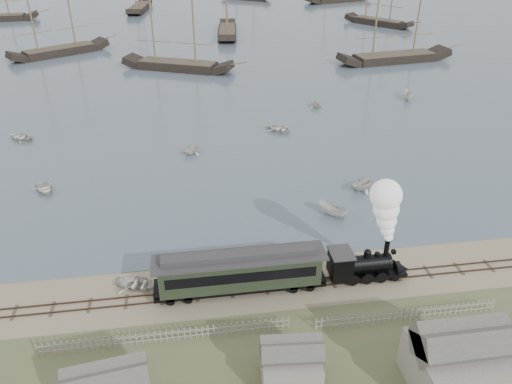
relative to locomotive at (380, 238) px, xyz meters
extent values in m
plane|color=tan|center=(-11.86, 2.00, -4.30)|extent=(600.00, 600.00, 0.00)
cube|color=#3B2B20|center=(-11.86, -0.50, -4.20)|extent=(120.00, 0.08, 0.12)
cube|color=#3B2B20|center=(-11.86, 0.50, -4.20)|extent=(120.00, 0.08, 0.12)
cube|color=#3A3125|center=(-11.86, 0.00, -4.27)|extent=(120.00, 1.80, 0.06)
cube|color=black|center=(-0.76, 0.00, -3.59)|extent=(6.77, 1.99, 0.25)
cylinder|color=black|center=(-1.16, 0.00, -2.59)|extent=(4.18, 1.49, 1.49)
cube|color=black|center=(-3.35, 0.00, -2.39)|extent=(1.79, 2.19, 2.29)
cube|color=#333235|center=(-3.35, 0.00, -1.20)|extent=(1.99, 2.39, 0.12)
cylinder|color=black|center=(0.74, 0.00, -1.25)|extent=(0.44, 0.44, 1.59)
sphere|color=black|center=(-0.96, 0.00, -1.43)|extent=(0.64, 0.64, 0.64)
cone|color=black|center=(2.43, 0.00, -3.69)|extent=(1.39, 1.99, 1.99)
cube|color=black|center=(1.43, 0.00, -1.60)|extent=(0.35, 0.35, 0.35)
cube|color=black|center=(-12.16, 0.00, -3.56)|extent=(14.63, 2.40, 0.37)
cube|color=black|center=(-12.16, 0.00, -2.10)|extent=(13.58, 2.61, 2.61)
cube|color=black|center=(-12.16, -1.33, -1.84)|extent=(12.54, 0.06, 0.94)
cube|color=black|center=(-12.16, 1.33, -1.84)|extent=(12.54, 0.06, 0.94)
cube|color=#333235|center=(-12.16, 0.00, -0.74)|extent=(14.63, 2.82, 0.19)
cube|color=#333235|center=(-12.16, 0.00, -0.43)|extent=(13.06, 1.25, 0.47)
imported|color=silver|center=(-21.04, 1.79, -3.91)|extent=(3.69, 4.36, 0.77)
imported|color=silver|center=(-32.76, 20.76, -3.88)|extent=(4.26, 3.86, 0.72)
imported|color=silver|center=(-15.36, 28.63, -3.48)|extent=(3.75, 3.80, 1.52)
imported|color=silver|center=(-0.91, 10.58, -3.56)|extent=(3.45, 3.37, 1.35)
imported|color=silver|center=(-2.11, 34.62, -3.82)|extent=(4.83, 4.85, 0.83)
imported|color=silver|center=(4.14, 15.70, -3.34)|extent=(4.04, 4.29, 1.80)
imported|color=silver|center=(22.89, 45.76, -3.51)|extent=(4.02, 2.68, 1.45)
imported|color=silver|center=(-39.46, 37.18, -3.85)|extent=(4.26, 4.60, 0.78)
imported|color=silver|center=(5.86, 44.00, -3.52)|extent=(3.53, 3.37, 1.44)
camera|label=1|loc=(-15.77, -33.32, 24.45)|focal=35.00mm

